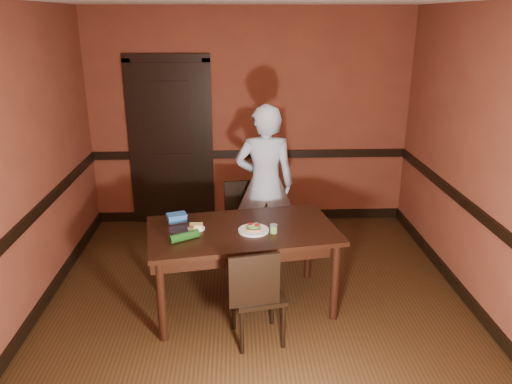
{
  "coord_description": "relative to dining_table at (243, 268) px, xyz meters",
  "views": [
    {
      "loc": [
        -0.17,
        -3.95,
        2.57
      ],
      "look_at": [
        0.0,
        0.35,
        1.05
      ],
      "focal_mm": 35.0,
      "sensor_mm": 36.0,
      "label": 1
    }
  ],
  "objects": [
    {
      "name": "floor",
      "position": [
        0.13,
        -0.14,
        -0.39
      ],
      "size": [
        4.0,
        4.5,
        0.01
      ],
      "primitive_type": "cube",
      "color": "black",
      "rests_on": "ground"
    },
    {
      "name": "wall_back",
      "position": [
        0.13,
        2.11,
        0.96
      ],
      "size": [
        4.0,
        0.02,
        2.7
      ],
      "primitive_type": "cube",
      "color": "brown",
      "rests_on": "ground"
    },
    {
      "name": "wall_front",
      "position": [
        0.13,
        -2.39,
        0.96
      ],
      "size": [
        4.0,
        0.02,
        2.7
      ],
      "primitive_type": "cube",
      "color": "brown",
      "rests_on": "ground"
    },
    {
      "name": "wall_left",
      "position": [
        -1.87,
        -0.14,
        0.96
      ],
      "size": [
        0.02,
        4.5,
        2.7
      ],
      "primitive_type": "cube",
      "color": "brown",
      "rests_on": "ground"
    },
    {
      "name": "wall_right",
      "position": [
        2.13,
        -0.14,
        0.96
      ],
      "size": [
        0.02,
        4.5,
        2.7
      ],
      "primitive_type": "cube",
      "color": "brown",
      "rests_on": "ground"
    },
    {
      "name": "dado_back",
      "position": [
        0.13,
        2.1,
        0.51
      ],
      "size": [
        4.0,
        0.03,
        0.1
      ],
      "primitive_type": "cube",
      "color": "black",
      "rests_on": "ground"
    },
    {
      "name": "dado_left",
      "position": [
        -1.85,
        -0.14,
        0.51
      ],
      "size": [
        0.03,
        4.5,
        0.1
      ],
      "primitive_type": "cube",
      "color": "black",
      "rests_on": "ground"
    },
    {
      "name": "dado_right",
      "position": [
        2.12,
        -0.14,
        0.51
      ],
      "size": [
        0.03,
        4.5,
        0.1
      ],
      "primitive_type": "cube",
      "color": "black",
      "rests_on": "ground"
    },
    {
      "name": "baseboard_back",
      "position": [
        0.13,
        2.1,
        -0.33
      ],
      "size": [
        4.0,
        0.03,
        0.12
      ],
      "primitive_type": "cube",
      "color": "black",
      "rests_on": "ground"
    },
    {
      "name": "baseboard_left",
      "position": [
        -1.85,
        -0.14,
        -0.33
      ],
      "size": [
        0.03,
        4.5,
        0.12
      ],
      "primitive_type": "cube",
      "color": "black",
      "rests_on": "ground"
    },
    {
      "name": "baseboard_right",
      "position": [
        2.12,
        -0.14,
        -0.33
      ],
      "size": [
        0.03,
        4.5,
        0.12
      ],
      "primitive_type": "cube",
      "color": "black",
      "rests_on": "ground"
    },
    {
      "name": "door",
      "position": [
        -0.87,
        2.08,
        0.7
      ],
      "size": [
        1.05,
        0.07,
        2.2
      ],
      "color": "black",
      "rests_on": "ground"
    },
    {
      "name": "dining_table",
      "position": [
        0.0,
        0.0,
        0.0
      ],
      "size": [
        1.8,
        1.2,
        0.78
      ],
      "primitive_type": "cube",
      "rotation": [
        0.0,
        0.0,
        0.17
      ],
      "color": "black",
      "rests_on": "floor"
    },
    {
      "name": "chair_far",
      "position": [
        -0.01,
        0.98,
        0.04
      ],
      "size": [
        0.45,
        0.45,
        0.85
      ],
      "primitive_type": null,
      "rotation": [
        0.0,
        0.0,
        0.15
      ],
      "color": "black",
      "rests_on": "floor"
    },
    {
      "name": "chair_near",
      "position": [
        0.12,
        -0.52,
        0.04
      ],
      "size": [
        0.47,
        0.47,
        0.86
      ],
      "primitive_type": null,
      "rotation": [
        0.0,
        0.0,
        3.34
      ],
      "color": "black",
      "rests_on": "floor"
    },
    {
      "name": "person",
      "position": [
        0.26,
        0.98,
        0.48
      ],
      "size": [
        0.63,
        0.41,
        1.73
      ],
      "primitive_type": "imported",
      "rotation": [
        0.0,
        0.0,
        3.14
      ],
      "color": "#AFCCE9",
      "rests_on": "floor"
    },
    {
      "name": "sandwich_plate",
      "position": [
        0.1,
        -0.06,
        0.41
      ],
      "size": [
        0.27,
        0.27,
        0.07
      ],
      "rotation": [
        0.0,
        0.0,
        -0.35
      ],
      "color": "white",
      "rests_on": "dining_table"
    },
    {
      "name": "sauce_jar",
      "position": [
        0.27,
        -0.1,
        0.43
      ],
      "size": [
        0.07,
        0.07,
        0.08
      ],
      "rotation": [
        0.0,
        0.0,
        -0.17
      ],
      "color": "#5C943D",
      "rests_on": "dining_table"
    },
    {
      "name": "cheese_saucer",
      "position": [
        -0.41,
        0.01,
        0.41
      ],
      "size": [
        0.15,
        0.15,
        0.05
      ],
      "rotation": [
        0.0,
        0.0,
        0.11
      ],
      "color": "white",
      "rests_on": "dining_table"
    },
    {
      "name": "food_tub",
      "position": [
        -0.6,
        0.19,
        0.43
      ],
      "size": [
        0.21,
        0.17,
        0.07
      ],
      "rotation": [
        0.0,
        0.0,
        0.34
      ],
      "color": "blue",
      "rests_on": "dining_table"
    },
    {
      "name": "wrapped_veg",
      "position": [
        -0.49,
        -0.23,
        0.43
      ],
      "size": [
        0.26,
        0.2,
        0.07
      ],
      "primitive_type": "cylinder",
      "rotation": [
        0.0,
        1.57,
        0.54
      ],
      "color": "#153F11",
      "rests_on": "dining_table"
    }
  ]
}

